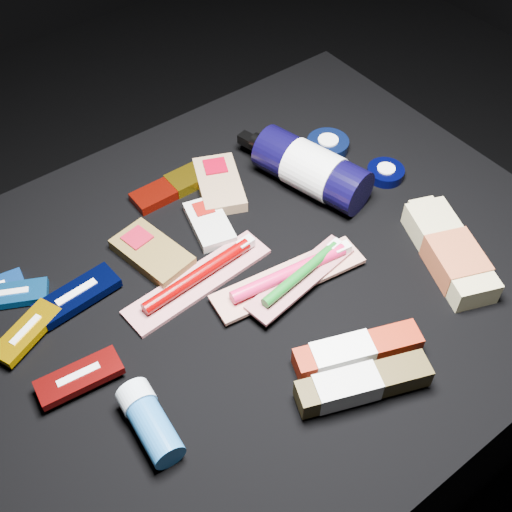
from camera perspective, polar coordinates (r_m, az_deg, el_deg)
ground at (r=1.30m, az=-0.27°, el=-12.77°), size 3.00×3.00×0.00m
cloth_table at (r=1.12m, az=-0.30°, el=-7.99°), size 0.98×0.78×0.40m
luna_bar_1 at (r=0.99m, az=-21.02°, el=-3.25°), size 0.11×0.08×0.01m
luna_bar_2 at (r=0.96m, az=-15.59°, el=-3.38°), size 0.13×0.05×0.02m
luna_bar_3 at (r=0.94m, az=-19.72°, el=-6.39°), size 0.11×0.08×0.01m
luna_bar_4 at (r=0.87m, az=-15.42°, el=-10.35°), size 0.11×0.05×0.01m
clif_bar_0 at (r=0.99m, az=-9.41°, el=0.41°), size 0.09×0.13×0.02m
clif_bar_1 at (r=1.02m, az=-4.24°, el=3.10°), size 0.08×0.11×0.02m
clif_bar_2 at (r=1.09m, az=-3.33°, el=6.58°), size 0.11×0.14×0.02m
power_bar at (r=1.09m, az=-6.89°, el=6.37°), size 0.15×0.05×0.02m
lotion_bottle at (r=1.07m, az=4.95°, el=7.68°), size 0.12×0.25×0.08m
cream_tin_upper at (r=1.16m, az=6.40°, el=9.79°), size 0.07×0.07×0.02m
cream_tin_lower at (r=1.13m, az=11.43°, el=7.28°), size 0.06×0.06×0.02m
bodywash_bottle at (r=1.00m, az=16.88°, el=0.24°), size 0.13×0.21×0.04m
deodorant_stick at (r=0.82m, az=-9.44°, el=-14.31°), size 0.05×0.11×0.04m
toothbrush_pack_0 at (r=0.95m, az=-5.02°, el=-1.89°), size 0.24×0.07×0.03m
toothbrush_pack_1 at (r=0.94m, az=3.12°, el=-1.71°), size 0.24×0.09×0.03m
toothbrush_pack_2 at (r=0.93m, az=4.12°, el=-1.70°), size 0.20×0.07×0.02m
toothpaste_carton_red at (r=0.87m, az=8.53°, el=-8.47°), size 0.18×0.10×0.03m
toothpaste_carton_green at (r=0.84m, az=9.00°, el=-11.25°), size 0.18×0.10×0.03m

